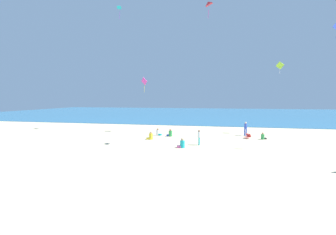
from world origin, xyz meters
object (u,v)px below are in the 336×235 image
at_px(person_1, 150,136).
at_px(person_5, 263,137).
at_px(kite_lime, 280,66).
at_px(kite_teal, 120,7).
at_px(person_0, 170,133).
at_px(person_6, 199,136).
at_px(kite_magenta, 144,81).
at_px(beach_chair_far_left, 248,136).
at_px(person_4, 158,133).
at_px(person_3, 246,128).
at_px(kite_red, 208,3).
at_px(person_2, 182,144).

bearing_deg(person_1, person_5, 178.61).
height_order(kite_lime, kite_teal, kite_teal).
relative_size(person_0, person_1, 1.00).
xyz_separation_m(person_6, kite_magenta, (-7.22, 6.87, 5.43)).
xyz_separation_m(beach_chair_far_left, kite_magenta, (-11.94, 2.60, 5.98)).
height_order(kite_magenta, kite_lime, kite_lime).
height_order(person_5, kite_lime, kite_lime).
xyz_separation_m(person_4, person_6, (4.87, -4.42, 0.50)).
distance_m(person_3, person_4, 9.76).
bearing_deg(person_1, kite_red, 149.79).
distance_m(beach_chair_far_left, person_5, 1.46).
bearing_deg(person_3, beach_chair_far_left, 174.63).
xyz_separation_m(person_0, person_3, (8.14, 2.06, 0.58)).
bearing_deg(beach_chair_far_left, person_2, -4.28).
bearing_deg(person_0, person_2, 138.75).
xyz_separation_m(beach_chair_far_left, person_2, (-6.07, -5.68, 0.07)).
distance_m(person_4, person_6, 6.59).
bearing_deg(person_6, person_2, 43.94).
height_order(person_2, kite_lime, kite_lime).
xyz_separation_m(beach_chair_far_left, person_6, (-4.72, -4.28, 0.55)).
relative_size(kite_magenta, kite_teal, 1.02).
height_order(person_4, person_5, person_4).
bearing_deg(beach_chair_far_left, kite_red, -1.80).
bearing_deg(kite_red, kite_lime, 46.31).
relative_size(person_2, person_3, 0.54).
xyz_separation_m(person_2, person_6, (1.35, 1.40, 0.48)).
height_order(person_4, person_6, person_6).
bearing_deg(person_5, person_3, 101.22).
relative_size(person_1, kite_lime, 0.58).
distance_m(beach_chair_far_left, kite_magenta, 13.61).
relative_size(person_2, kite_teal, 0.47).
bearing_deg(person_0, person_4, 13.39).
bearing_deg(kite_red, kite_teal, 144.98).
xyz_separation_m(person_0, kite_teal, (-7.36, 4.01, 15.50)).
bearing_deg(person_0, person_5, -151.53).
relative_size(beach_chair_far_left, kite_magenta, 0.43).
bearing_deg(person_4, kite_magenta, 146.07).
xyz_separation_m(person_2, kite_magenta, (-5.88, 8.27, 5.91)).
distance_m(person_2, kite_teal, 20.45).
xyz_separation_m(person_4, kite_red, (5.47, -4.34, 11.84)).
distance_m(person_0, person_4, 1.50).
height_order(person_1, kite_teal, kite_teal).
relative_size(person_4, kite_red, 0.55).
relative_size(person_2, person_5, 1.18).
bearing_deg(person_0, person_6, 158.13).
relative_size(person_3, kite_red, 1.06).
distance_m(kite_lime, kite_teal, 20.95).
bearing_deg(kite_magenta, person_3, -3.70).
relative_size(person_0, kite_magenta, 0.45).
xyz_separation_m(person_1, person_2, (3.66, -3.19, 0.00)).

